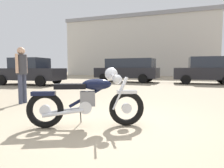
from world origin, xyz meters
name	(u,v)px	position (x,y,z in m)	size (l,w,h in m)	color
ground_plane	(103,125)	(0.00, 0.00, 0.00)	(80.00, 80.00, 0.00)	gray
vintage_motorcycle	(90,99)	(-0.21, -0.13, 0.49)	(1.89, 1.14, 1.07)	black
bystander	(22,69)	(-3.15, 1.13, 1.02)	(0.30, 0.46, 1.66)	#383D51
blue_hatchback_right	(30,71)	(-7.87, 6.20, 0.84)	(4.37, 2.29, 1.67)	black
red_hatchback_near	(206,70)	(2.44, 11.06, 0.92)	(4.03, 2.09, 1.78)	black
dark_sedan_left	(128,69)	(-2.88, 10.84, 0.94)	(4.76, 2.09, 1.74)	black
industrial_building	(142,48)	(-5.79, 27.68, 4.17)	(21.56, 12.07, 8.31)	beige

